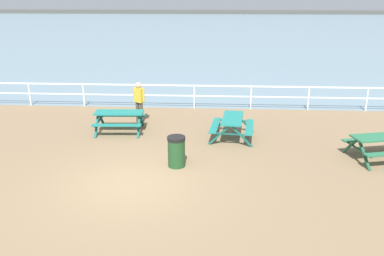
% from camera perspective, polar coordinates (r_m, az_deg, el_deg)
% --- Properties ---
extents(ground_plane, '(30.00, 24.00, 0.20)m').
position_cam_1_polar(ground_plane, '(11.42, -8.32, -8.20)').
color(ground_plane, '#846B4C').
extents(sea_band, '(142.00, 90.00, 0.01)m').
position_cam_1_polar(sea_band, '(62.96, 1.43, 14.06)').
color(sea_band, gray).
rests_on(sea_band, ground).
extents(distant_shoreline, '(142.00, 6.00, 1.80)m').
position_cam_1_polar(distant_shoreline, '(105.86, 2.31, 15.91)').
color(distant_shoreline, '#4C4C47').
rests_on(distant_shoreline, ground).
extents(seaward_railing, '(23.07, 0.07, 1.08)m').
position_cam_1_polar(seaward_railing, '(18.35, -3.68, 5.20)').
color(seaward_railing, white).
rests_on(seaward_railing, ground).
extents(picnic_table_near_left, '(2.10, 1.89, 0.80)m').
position_cam_1_polar(picnic_table_near_left, '(13.91, 25.17, -1.80)').
color(picnic_table_near_left, '#286B47').
rests_on(picnic_table_near_left, ground).
extents(picnic_table_near_right, '(1.88, 1.63, 0.80)m').
position_cam_1_polar(picnic_table_near_right, '(15.40, -10.26, 1.59)').
color(picnic_table_near_right, '#1E7A70').
rests_on(picnic_table_near_right, ground).
extents(picnic_table_mid_centre, '(1.71, 1.95, 0.80)m').
position_cam_1_polar(picnic_table_mid_centre, '(14.53, 5.74, 0.76)').
color(picnic_table_mid_centre, '#1E7A70').
rests_on(picnic_table_mid_centre, ground).
extents(visitor, '(0.49, 0.34, 1.66)m').
position_cam_1_polar(visitor, '(16.27, -7.52, 3.99)').
color(visitor, '#4C4233').
rests_on(visitor, ground).
extents(litter_bin, '(0.55, 0.55, 0.95)m').
position_cam_1_polar(litter_bin, '(12.14, -2.22, -3.33)').
color(litter_bin, '#1E4723').
rests_on(litter_bin, ground).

